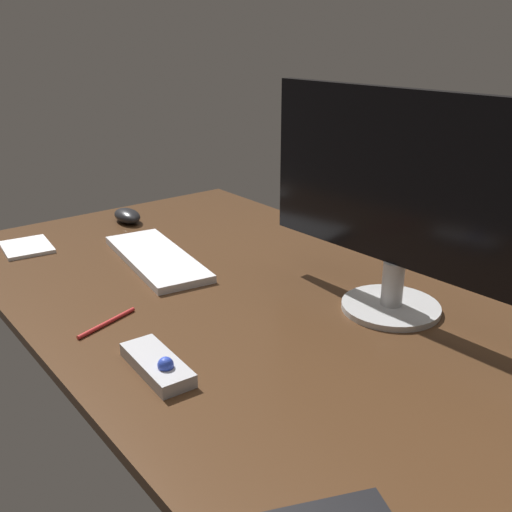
# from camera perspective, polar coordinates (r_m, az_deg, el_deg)

# --- Properties ---
(desk) EXTENTS (1.40, 0.84, 0.02)m
(desk) POSITION_cam_1_polar(r_m,az_deg,el_deg) (1.20, -1.02, -3.71)
(desk) COLOR #4C301C
(desk) RESTS_ON ground
(monitor) EXTENTS (0.60, 0.18, 0.40)m
(monitor) POSITION_cam_1_polar(r_m,az_deg,el_deg) (1.06, 13.89, 5.81)
(monitor) COLOR silver
(monitor) RESTS_ON desk
(keyboard) EXTENTS (0.37, 0.18, 0.02)m
(keyboard) POSITION_cam_1_polar(r_m,az_deg,el_deg) (1.35, -9.64, -0.20)
(keyboard) COLOR white
(keyboard) RESTS_ON desk
(computer_mouse) EXTENTS (0.11, 0.07, 0.04)m
(computer_mouse) POSITION_cam_1_polar(r_m,az_deg,el_deg) (1.65, -12.39, 3.85)
(computer_mouse) COLOR black
(computer_mouse) RESTS_ON desk
(media_remote) EXTENTS (0.16, 0.07, 0.04)m
(media_remote) POSITION_cam_1_polar(r_m,az_deg,el_deg) (0.93, -9.53, -10.36)
(media_remote) COLOR #B7B7BC
(media_remote) RESTS_ON desk
(notepad) EXTENTS (0.14, 0.12, 0.01)m
(notepad) POSITION_cam_1_polar(r_m,az_deg,el_deg) (1.52, -21.36, 0.81)
(notepad) COLOR white
(notepad) RESTS_ON desk
(pen) EXTENTS (0.05, 0.13, 0.01)m
(pen) POSITION_cam_1_polar(r_m,az_deg,el_deg) (1.09, -14.26, -6.30)
(pen) COLOR red
(pen) RESTS_ON desk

